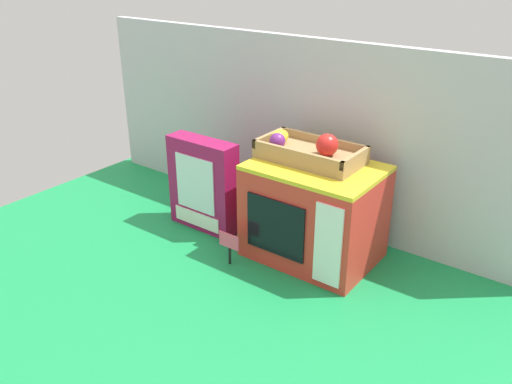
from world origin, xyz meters
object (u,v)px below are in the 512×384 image
toy_microwave (314,212)px  cookie_set_box (203,185)px  food_groups_crate (308,151)px  price_sign (229,244)px

toy_microwave → cookie_set_box: bearing=-171.5°
food_groups_crate → price_sign: size_ratio=2.96×
toy_microwave → cookie_set_box: 0.38m
toy_microwave → cookie_set_box: (-0.38, -0.06, 0.01)m
cookie_set_box → price_sign: size_ratio=3.03×
toy_microwave → price_sign: size_ratio=3.63×
price_sign → cookie_set_box: bearing=148.5°
food_groups_crate → cookie_set_box: size_ratio=0.98×
cookie_set_box → food_groups_crate: bearing=13.4°
toy_microwave → food_groups_crate: food_groups_crate is taller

